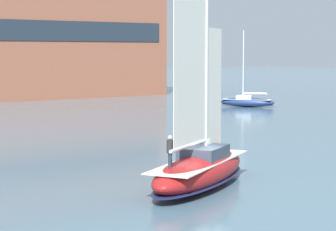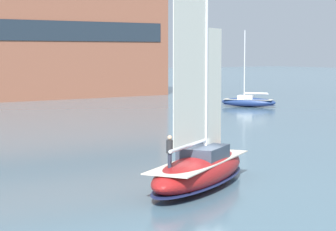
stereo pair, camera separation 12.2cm
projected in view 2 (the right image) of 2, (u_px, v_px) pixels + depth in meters
ground_plane at (200, 187)px, 35.21m from camera, size 400.00×400.00×0.00m
waterfront_building at (57, 36)px, 105.41m from camera, size 33.40×17.64×19.33m
sailboat_main at (200, 166)px, 35.11m from camera, size 10.51×7.87×14.40m
sailboat_moored_near_marina at (248, 102)px, 85.50m from camera, size 5.98×6.99×9.95m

